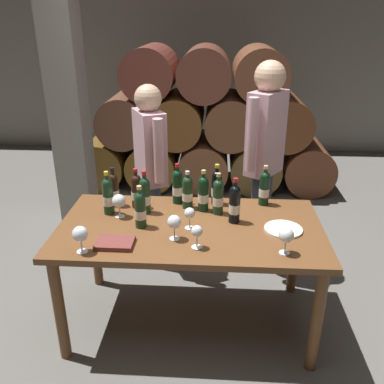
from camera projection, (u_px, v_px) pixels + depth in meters
name	position (u px, v px, depth m)	size (l,w,h in m)	color
ground_plane	(190.00, 319.00, 2.95)	(14.00, 14.00, 0.00)	#66635E
cellar_back_wall	(208.00, 58.00, 6.24)	(10.00, 0.24, 2.80)	gray
barrel_stack	(204.00, 126.00, 5.03)	(3.12, 0.90, 1.69)	brown
stone_pillar	(67.00, 94.00, 3.97)	(0.32, 0.32, 2.60)	gray
dining_table	(190.00, 238.00, 2.69)	(1.70, 0.90, 0.76)	brown
wine_bottle_0	(114.00, 189.00, 2.88)	(0.07, 0.07, 0.28)	black
wine_bottle_1	(136.00, 191.00, 2.86)	(0.07, 0.07, 0.29)	black
wine_bottle_2	(264.00, 188.00, 2.90)	(0.07, 0.07, 0.29)	black
wine_bottle_3	(140.00, 209.00, 2.59)	(0.07, 0.07, 0.28)	#19381E
wine_bottle_4	(108.00, 196.00, 2.76)	(0.07, 0.07, 0.31)	#19381E
wine_bottle_5	(218.00, 196.00, 2.76)	(0.07, 0.07, 0.29)	#19381E
wine_bottle_6	(203.00, 193.00, 2.81)	(0.07, 0.07, 0.30)	black
wine_bottle_7	(187.00, 192.00, 2.85)	(0.07, 0.07, 0.27)	#19381E
wine_bottle_8	(145.00, 195.00, 2.77)	(0.07, 0.07, 0.30)	#19381E
wine_bottle_9	(217.00, 187.00, 2.90)	(0.07, 0.07, 0.30)	black
wine_bottle_10	(235.00, 203.00, 2.65)	(0.07, 0.07, 0.31)	black
wine_bottle_11	(177.00, 186.00, 2.92)	(0.07, 0.07, 0.30)	black
wine_glass_0	(190.00, 214.00, 2.57)	(0.07, 0.07, 0.14)	white
wine_glass_1	(174.00, 223.00, 2.45)	(0.09, 0.09, 0.16)	white
wine_glass_2	(197.00, 232.00, 2.36)	(0.07, 0.07, 0.14)	white
wine_glass_3	(119.00, 201.00, 2.72)	(0.09, 0.09, 0.16)	white
wine_glass_4	(80.00, 234.00, 2.31)	(0.09, 0.09, 0.16)	white
wine_glass_5	(286.00, 236.00, 2.30)	(0.09, 0.09, 0.16)	white
tasting_notebook	(115.00, 243.00, 2.42)	(0.22, 0.16, 0.03)	brown
serving_plate	(283.00, 229.00, 2.59)	(0.24, 0.24, 0.01)	white
sommelier_presenting	(265.00, 150.00, 3.19)	(0.33, 0.42, 1.72)	#383842
taster_seated_left	(151.00, 164.00, 3.26)	(0.30, 0.45, 1.54)	#383842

